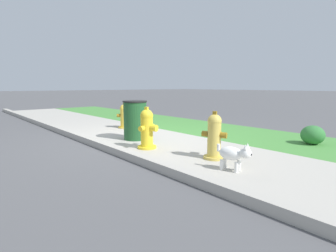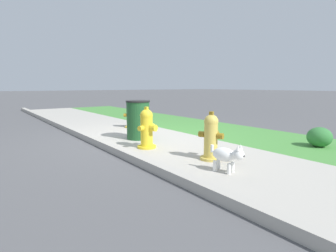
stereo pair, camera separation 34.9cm
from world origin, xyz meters
name	(u,v)px [view 1 (the left image)]	position (x,y,z in m)	size (l,w,h in m)	color
ground_plane	(145,139)	(0.00, 0.00, 0.00)	(120.00, 120.00, 0.00)	#515154
sidewalk_pavement	(145,139)	(0.00, 0.00, 0.01)	(18.00, 2.05, 0.01)	#ADA89E
grass_verge	(209,128)	(0.00, 2.08, 0.00)	(18.00, 2.11, 0.01)	#47893D
street_curb	(97,143)	(0.00, -1.11, 0.06)	(18.00, 0.16, 0.12)	#ADA89E
fire_hydrant_at_driveway	(214,136)	(1.96, -0.13, 0.36)	(0.39, 0.37, 0.75)	gold
fire_hydrant_by_grass_verge	(147,129)	(0.74, -0.50, 0.36)	(0.39, 0.41, 0.76)	yellow
fire_hydrant_mid_block	(125,116)	(-1.51, 0.42, 0.32)	(0.37, 0.36, 0.68)	gold
small_white_dog	(234,154)	(2.51, -0.41, 0.23)	(0.46, 0.25, 0.40)	white
trash_bin	(135,120)	(-0.07, -0.20, 0.41)	(0.50, 0.50, 0.82)	#1E5128
shrub_bush_far_verge	(313,135)	(2.56, 2.12, 0.18)	(0.43, 0.43, 0.37)	#337538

